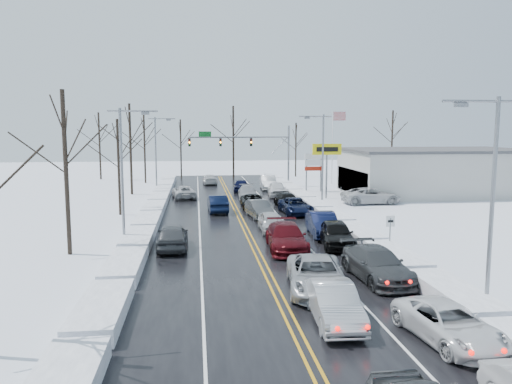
{
  "coord_description": "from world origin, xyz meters",
  "views": [
    {
      "loc": [
        -3.69,
        -37.13,
        7.75
      ],
      "look_at": [
        1.15,
        3.11,
        2.5
      ],
      "focal_mm": 35.0,
      "sensor_mm": 36.0,
      "label": 1
    }
  ],
  "objects": [
    {
      "name": "queued_car_2",
      "position": [
        1.93,
        -14.66,
        0.0
      ],
      "size": [
        3.42,
        6.07,
        1.6
      ],
      "primitive_type": "imported",
      "rotation": [
        0.0,
        0.0,
        -0.14
      ],
      "color": "#A7AAAF",
      "rests_on": "ground"
    },
    {
      "name": "speed_limit_sign",
      "position": [
        8.2,
        -8.0,
        1.63
      ],
      "size": [
        0.55,
        0.09,
        2.35
      ],
      "color": "slate",
      "rests_on": "ground"
    },
    {
      "name": "streetlight_ne",
      "position": [
        8.3,
        10.0,
        5.31
      ],
      "size": [
        3.2,
        0.25,
        9.0
      ],
      "color": "slate",
      "rests_on": "ground"
    },
    {
      "name": "queued_car_5",
      "position": [
        1.66,
        5.07,
        0.0
      ],
      "size": [
        2.15,
        4.74,
        1.51
      ],
      "primitive_type": "imported",
      "rotation": [
        0.0,
        0.0,
        0.13
      ],
      "color": "#3E4143",
      "rests_on": "ground"
    },
    {
      "name": "tree_left_d",
      "position": [
        -11.2,
        22.0,
        7.33
      ],
      "size": [
        4.2,
        4.2,
        10.5
      ],
      "color": "#2D231C",
      "rests_on": "ground"
    },
    {
      "name": "oncoming_car_2",
      "position": [
        -1.84,
        31.24,
        0.0
      ],
      "size": [
        2.06,
        4.75,
        1.36
      ],
      "primitive_type": "imported",
      "rotation": [
        0.0,
        0.0,
        3.18
      ],
      "color": "silver",
      "rests_on": "ground"
    },
    {
      "name": "tree_far_b",
      "position": [
        -6.0,
        41.0,
        6.29
      ],
      "size": [
        3.6,
        3.6,
        9.0
      ],
      "color": "#2D231C",
      "rests_on": "ground"
    },
    {
      "name": "oncoming_car_0",
      "position": [
        -1.77,
        8.44,
        0.0
      ],
      "size": [
        1.86,
        4.87,
        1.58
      ],
      "primitive_type": "imported",
      "rotation": [
        0.0,
        0.0,
        3.18
      ],
      "color": "black",
      "rests_on": "ground"
    },
    {
      "name": "tires_plus_sign",
      "position": [
        10.5,
        15.99,
        4.99
      ],
      "size": [
        3.2,
        0.34,
        6.0
      ],
      "color": "slate",
      "rests_on": "ground"
    },
    {
      "name": "streetlight_se",
      "position": [
        8.3,
        -18.0,
        5.31
      ],
      "size": [
        3.2,
        0.25,
        9.0
      ],
      "color": "slate",
      "rests_on": "ground"
    },
    {
      "name": "queued_car_3",
      "position": [
        1.93,
        -6.56,
        0.0
      ],
      "size": [
        2.64,
        5.9,
        1.68
      ],
      "primitive_type": "imported",
      "rotation": [
        0.0,
        0.0,
        -0.05
      ],
      "color": "#48090F",
      "rests_on": "ground"
    },
    {
      "name": "queued_car_12",
      "position": [
        5.33,
        -6.01,
        0.0
      ],
      "size": [
        2.49,
        5.16,
        1.7
      ],
      "primitive_type": "imported",
      "rotation": [
        0.0,
        0.0,
        -0.1
      ],
      "color": "black",
      "rests_on": "ground"
    },
    {
      "name": "parked_car_0",
      "position": [
        14.03,
        11.52,
        0.0
      ],
      "size": [
        6.08,
        2.9,
        1.67
      ],
      "primitive_type": "imported",
      "rotation": [
        0.0,
        0.0,
        1.59
      ],
      "color": "silver",
      "rests_on": "ground"
    },
    {
      "name": "queued_car_1",
      "position": [
        1.69,
        -18.49,
        0.0
      ],
      "size": [
        1.88,
        4.8,
        1.56
      ],
      "primitive_type": "imported",
      "rotation": [
        0.0,
        0.0,
        -0.05
      ],
      "color": "#ACAFB4",
      "rests_on": "ground"
    },
    {
      "name": "parked_car_1",
      "position": [
        17.04,
        17.21,
        0.0
      ],
      "size": [
        2.65,
        5.47,
        1.54
      ],
      "primitive_type": "imported",
      "rotation": [
        0.0,
        0.0,
        0.1
      ],
      "color": "#383B3D",
      "rests_on": "ground"
    },
    {
      "name": "queued_car_14",
      "position": [
        5.17,
        6.49,
        0.0
      ],
      "size": [
        2.64,
        5.28,
        1.44
      ],
      "primitive_type": "imported",
      "rotation": [
        0.0,
        0.0,
        0.05
      ],
      "color": "black",
      "rests_on": "ground"
    },
    {
      "name": "oncoming_car_3",
      "position": [
        -5.27,
        -5.38,
        0.0
      ],
      "size": [
        1.97,
        4.84,
        1.65
      ],
      "primitive_type": "imported",
      "rotation": [
        0.0,
        0.0,
        3.15
      ],
      "color": "#424447",
      "rests_on": "ground"
    },
    {
      "name": "queued_car_13",
      "position": [
        5.29,
        -2.68,
        0.0
      ],
      "size": [
        2.09,
        5.24,
        1.69
      ],
      "primitive_type": "imported",
      "rotation": [
        0.0,
        0.0,
        -0.06
      ],
      "color": "black",
      "rests_on": "ground"
    },
    {
      "name": "queued_car_17",
      "position": [
        5.27,
        24.56,
        0.0
      ],
      "size": [
        2.05,
        5.28,
        1.71
      ],
      "primitive_type": "imported",
      "rotation": [
        0.0,
        0.0,
        -0.05
      ],
      "color": "#A6A9AE",
      "rests_on": "ground"
    },
    {
      "name": "oncoming_car_1",
      "position": [
        -5.07,
        17.95,
        0.0
      ],
      "size": [
        2.97,
        5.33,
        1.41
      ],
      "primitive_type": "imported",
      "rotation": [
        0.0,
        0.0,
        3.27
      ],
      "color": "silver",
      "rests_on": "ground"
    },
    {
      "name": "ground",
      "position": [
        0.0,
        0.0,
        0.0
      ],
      "size": [
        160.0,
        160.0,
        0.0
      ],
      "primitive_type": "plane",
      "color": "silver",
      "rests_on": "ground"
    },
    {
      "name": "queued_car_8",
      "position": [
        1.71,
        22.96,
        0.0
      ],
      "size": [
        2.18,
        4.48,
        1.47
      ],
      "primitive_type": "imported",
      "rotation": [
        0.0,
        0.0,
        -0.11
      ],
      "color": "black",
      "rests_on": "ground"
    },
    {
      "name": "queued_car_11",
      "position": [
        5.4,
        -13.27,
        0.0
      ],
      "size": [
        2.71,
        5.78,
        1.63
      ],
      "primitive_type": "imported",
      "rotation": [
        0.0,
        0.0,
        0.08
      ],
      "color": "#383A3D",
      "rests_on": "ground"
    },
    {
      "name": "road_surface",
      "position": [
        0.0,
        2.0,
        0.01
      ],
      "size": [
        14.0,
        84.0,
        0.01
      ],
      "primitive_type": "cube",
      "color": "black",
      "rests_on": "ground"
    },
    {
      "name": "tree_far_e",
      "position": [
        28.0,
        41.0,
        7.33
      ],
      "size": [
        4.2,
        4.2,
        10.5
      ],
      "color": "#2D231C",
      "rests_on": "ground"
    },
    {
      "name": "traffic_signal_mast",
      "position": [
        3.45,
        27.99,
        5.48
      ],
      "size": [
        13.28,
        0.39,
        8.0
      ],
      "color": "slate",
      "rests_on": "ground"
    },
    {
      "name": "snow_bank_left",
      "position": [
        -7.6,
        2.0,
        0.0
      ],
      "size": [
        1.89,
        72.0,
        0.74
      ],
      "primitive_type": "cube",
      "color": "white",
      "rests_on": "ground"
    },
    {
      "name": "tree_far_a",
      "position": [
        -18.0,
        40.0,
        6.99
      ],
      "size": [
        4.0,
        4.0,
        10.0
      ],
      "color": "#2D231C",
      "rests_on": "ground"
    },
    {
      "name": "queued_car_15",
      "position": [
        5.17,
        10.48,
        0.0
      ],
      "size": [
        2.47,
        4.84,
        1.34
      ],
      "primitive_type": "imported",
      "rotation": [
        0.0,
        0.0,
        0.13
      ],
      "color": "black",
      "rests_on": "ground"
    },
    {
      "name": "tree_left_c",
      "position": [
        -10.5,
        8.0,
        5.94
      ],
      "size": [
        3.4,
        3.4,
        8.5
      ],
      "color": "#2D231C",
      "rests_on": "ground"
    },
    {
      "name": "used_vehicles_sign",
      "position": [
        10.5,
        22.0,
        3.32
      ],
      "size": [
        2.2,
        0.22,
        4.65
      ],
      "color": "slate",
      "rests_on": "ground"
    },
    {
      "name": "tree_far_c",
      "position": [
        2.0,
        39.0,
        7.68
      ],
      "size": [
        4.4,
        4.4,
        11.0
      ],
      "color": "#2D231C",
      "rests_on": "ground"
    },
    {
      "name": "flagpole",
      "position": [
        15.17,
        30.0,
        5.93
      ],
      "size": [
        1.87,
        1.2,
        10.0
      ],
      "color": "silver",
      "rests_on": "ground"
    },
    {
      "name": "dealership_building",
      "position": [
        23.98,
        18.0,
        2.66
      ],
      "size": [
        20.4,
        12.4,
        5.3
      ],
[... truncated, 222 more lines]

